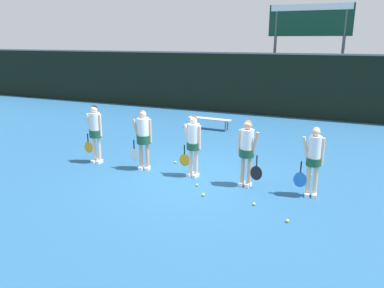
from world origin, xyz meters
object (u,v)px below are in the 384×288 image
Objects in this scene: tennis_ball_3 at (287,221)px; tennis_ball_4 at (175,162)px; scoreboard at (309,29)px; player_2 at (193,141)px; tennis_ball_1 at (310,175)px; bench_courtside at (209,120)px; player_3 at (247,148)px; tennis_ball_5 at (197,185)px; tennis_ball_0 at (254,204)px; player_4 at (314,157)px; player_0 at (95,129)px; tennis_ball_2 at (203,195)px; player_1 at (143,135)px.

tennis_ball_3 is 1.01× the size of tennis_ball_4.
player_2 is (-1.56, -10.48, -3.10)m from scoreboard.
scoreboard reaches higher than tennis_ball_1.
bench_courtside is 26.58× the size of tennis_ball_3.
tennis_ball_5 is (-1.13, -0.53, -0.98)m from player_3.
player_4 is at bearing 43.32° from tennis_ball_0.
player_0 is 2.58m from tennis_ball_4.
player_0 reaches higher than tennis_ball_5.
tennis_ball_2 is (-2.20, -2.45, 0.00)m from tennis_ball_1.
player_3 is 2.24m from tennis_ball_1.
tennis_ball_3 reaches higher than tennis_ball_2.
player_1 is (0.07, -5.47, 0.63)m from bench_courtside.
scoreboard is 12.35m from tennis_ball_0.
tennis_ball_0 is (5.15, -1.12, -1.01)m from player_0.
player_4 reaches higher than tennis_ball_4.
bench_courtside is at bearing 121.68° from tennis_ball_3.
scoreboard is at bearing 95.93° from tennis_ball_3.
tennis_ball_0 is 1.24m from tennis_ball_2.
player_1 is 25.02× the size of tennis_ball_1.
bench_courtside reaches higher than tennis_ball_4.
player_0 is at bearing -103.15° from bench_courtside.
tennis_ball_1 reaches higher than tennis_ball_0.
tennis_ball_2 is at bearing -37.58° from player_1.
tennis_ball_2 is at bearing 178.95° from tennis_ball_0.
player_4 is at bearing -13.17° from tennis_ball_4.
tennis_ball_0 is 0.94× the size of tennis_ball_2.
player_0 is 25.26× the size of tennis_ball_2.
player_1 is at bearing -124.45° from tennis_ball_4.
player_1 is 1.02× the size of player_2.
player_1 reaches higher than tennis_ball_3.
scoreboard reaches higher than tennis_ball_5.
player_1 is 2.71m from tennis_ball_2.
bench_courtside is at bearing 109.54° from tennis_ball_2.
player_0 is 1.04× the size of player_2.
tennis_ball_3 is at bearing -32.41° from player_1.
tennis_ball_5 is (1.96, -6.07, -0.36)m from bench_courtside.
tennis_ball_0 is at bearing -29.33° from player_1.
bench_courtside is 6.37m from player_3.
tennis_ball_0 is (3.58, -6.62, -0.36)m from bench_courtside.
tennis_ball_4 is at bearing 132.38° from tennis_ball_5.
bench_courtside is 1.09× the size of player_1.
bench_courtside is at bearing 73.29° from player_0.
player_2 is 3.44m from tennis_ball_3.
player_0 is 1.02× the size of player_1.
player_3 is 26.66× the size of tennis_ball_5.
player_3 reaches higher than tennis_ball_5.
bench_courtside is 6.15m from tennis_ball_1.
tennis_ball_3 reaches higher than tennis_ball_5.
player_4 is (1.54, -10.62, -3.11)m from scoreboard.
player_1 reaches higher than tennis_ball_5.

